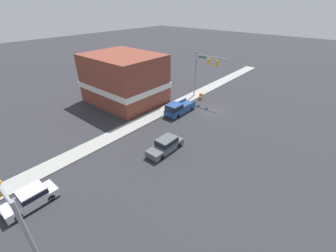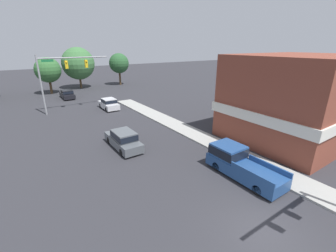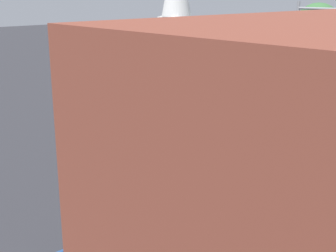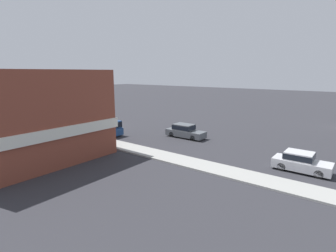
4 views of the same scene
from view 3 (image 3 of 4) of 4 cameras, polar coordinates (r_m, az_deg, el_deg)
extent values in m
cylinder|color=gray|center=(36.14, 15.20, 8.35)|extent=(0.22, 0.22, 7.74)
cube|color=#196B38|center=(35.26, 17.25, 13.05)|extent=(1.40, 0.04, 0.30)
cylinder|color=black|center=(23.97, 3.90, -3.61)|extent=(0.22, 0.66, 0.66)
cylinder|color=black|center=(23.00, 6.73, -4.56)|extent=(0.22, 0.66, 0.66)
cylinder|color=black|center=(22.00, -1.55, -5.43)|extent=(0.22, 0.66, 0.66)
cylinder|color=black|center=(20.94, 1.28, -6.58)|extent=(0.22, 0.66, 0.66)
cube|color=#51565B|center=(22.36, 2.69, -4.47)|extent=(1.78, 4.88, 0.74)
cube|color=#51565B|center=(21.92, 2.17, -2.88)|extent=(1.64, 2.34, 0.71)
cube|color=black|center=(21.92, 2.17, -2.88)|extent=(1.66, 2.44, 0.50)
cube|color=navy|center=(13.84, -5.69, -14.01)|extent=(1.90, 2.14, 0.89)
cube|color=black|center=(13.84, -5.69, -14.01)|extent=(1.92, 2.22, 0.63)
cube|color=white|center=(45.34, 1.01, 9.35)|extent=(2.52, 2.52, 6.13)
cylinder|color=#4C3823|center=(53.48, 17.42, 7.73)|extent=(0.44, 0.44, 2.55)
sphere|color=#3D703D|center=(53.13, 17.74, 11.48)|extent=(4.97, 4.97, 4.97)
camera|label=1|loc=(43.15, 4.91, 25.58)|focal=24.00mm
camera|label=2|loc=(21.92, -51.46, 11.29)|focal=24.00mm
camera|label=4|loc=(33.90, 67.03, 5.38)|focal=28.00mm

